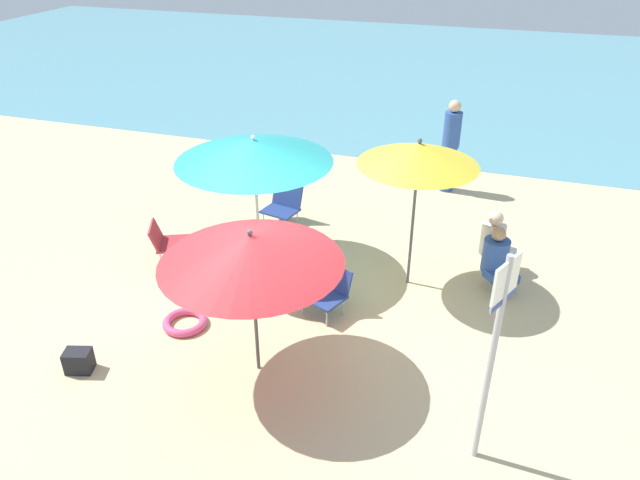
{
  "coord_description": "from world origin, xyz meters",
  "views": [
    {
      "loc": [
        2.42,
        -5.46,
        4.63
      ],
      "look_at": [
        0.3,
        1.12,
        0.7
      ],
      "focal_mm": 33.26,
      "sensor_mm": 36.0,
      "label": 1
    }
  ],
  "objects_px": {
    "umbrella_red": "(251,249)",
    "beach_chair_a": "(284,203)",
    "person_c": "(496,240)",
    "person_a": "(497,259)",
    "umbrella_yellow": "(419,154)",
    "person_b": "(450,146)",
    "umbrella_teal": "(254,151)",
    "beach_chair_b": "(166,240)",
    "beach_bag": "(79,361)",
    "swim_ring": "(185,322)",
    "warning_sign": "(495,337)",
    "beach_chair_c": "(328,289)"
  },
  "relations": [
    {
      "from": "person_c",
      "to": "umbrella_teal",
      "type": "bearing_deg",
      "value": -164.69
    },
    {
      "from": "person_a",
      "to": "warning_sign",
      "type": "bearing_deg",
      "value": -39.96
    },
    {
      "from": "umbrella_teal",
      "to": "person_a",
      "type": "height_order",
      "value": "umbrella_teal"
    },
    {
      "from": "umbrella_red",
      "to": "beach_bag",
      "type": "relative_size",
      "value": 6.61
    },
    {
      "from": "beach_chair_b",
      "to": "beach_bag",
      "type": "height_order",
      "value": "beach_chair_b"
    },
    {
      "from": "umbrella_red",
      "to": "beach_chair_a",
      "type": "height_order",
      "value": "umbrella_red"
    },
    {
      "from": "umbrella_teal",
      "to": "person_c",
      "type": "distance_m",
      "value": 3.63
    },
    {
      "from": "swim_ring",
      "to": "beach_chair_b",
      "type": "bearing_deg",
      "value": 127.34
    },
    {
      "from": "beach_chair_b",
      "to": "person_c",
      "type": "distance_m",
      "value": 4.77
    },
    {
      "from": "person_a",
      "to": "umbrella_yellow",
      "type": "bearing_deg",
      "value": -117.84
    },
    {
      "from": "warning_sign",
      "to": "beach_chair_c",
      "type": "bearing_deg",
      "value": 163.89
    },
    {
      "from": "umbrella_yellow",
      "to": "beach_chair_c",
      "type": "bearing_deg",
      "value": -132.07
    },
    {
      "from": "beach_chair_a",
      "to": "person_c",
      "type": "distance_m",
      "value": 3.43
    },
    {
      "from": "person_b",
      "to": "umbrella_teal",
      "type": "bearing_deg",
      "value": -145.62
    },
    {
      "from": "person_a",
      "to": "beach_chair_c",
      "type": "bearing_deg",
      "value": -99.06
    },
    {
      "from": "beach_chair_c",
      "to": "beach_bag",
      "type": "height_order",
      "value": "beach_chair_c"
    },
    {
      "from": "person_c",
      "to": "umbrella_yellow",
      "type": "bearing_deg",
      "value": -145.45
    },
    {
      "from": "beach_chair_c",
      "to": "person_b",
      "type": "relative_size",
      "value": 0.4
    },
    {
      "from": "umbrella_yellow",
      "to": "beach_bag",
      "type": "bearing_deg",
      "value": -137.73
    },
    {
      "from": "person_c",
      "to": "beach_chair_b",
      "type": "bearing_deg",
      "value": -164.44
    },
    {
      "from": "umbrella_teal",
      "to": "person_b",
      "type": "height_order",
      "value": "umbrella_teal"
    },
    {
      "from": "umbrella_yellow",
      "to": "beach_chair_b",
      "type": "bearing_deg",
      "value": -171.91
    },
    {
      "from": "beach_bag",
      "to": "person_a",
      "type": "bearing_deg",
      "value": 36.05
    },
    {
      "from": "person_b",
      "to": "person_c",
      "type": "xyz_separation_m",
      "value": [
        0.99,
        -2.56,
        -0.39
      ]
    },
    {
      "from": "beach_chair_c",
      "to": "person_c",
      "type": "bearing_deg",
      "value": 153.68
    },
    {
      "from": "beach_bag",
      "to": "beach_chair_c",
      "type": "bearing_deg",
      "value": 39.85
    },
    {
      "from": "umbrella_red",
      "to": "person_b",
      "type": "relative_size",
      "value": 1.14
    },
    {
      "from": "umbrella_red",
      "to": "person_c",
      "type": "bearing_deg",
      "value": 51.46
    },
    {
      "from": "beach_chair_a",
      "to": "umbrella_yellow",
      "type": "bearing_deg",
      "value": 75.54
    },
    {
      "from": "umbrella_yellow",
      "to": "umbrella_red",
      "type": "distance_m",
      "value": 2.64
    },
    {
      "from": "person_a",
      "to": "person_c",
      "type": "relative_size",
      "value": 0.99
    },
    {
      "from": "person_b",
      "to": "person_a",
      "type": "bearing_deg",
      "value": -93.01
    },
    {
      "from": "umbrella_yellow",
      "to": "beach_chair_c",
      "type": "distance_m",
      "value": 2.05
    },
    {
      "from": "person_b",
      "to": "person_c",
      "type": "bearing_deg",
      "value": -90.69
    },
    {
      "from": "person_a",
      "to": "warning_sign",
      "type": "xyz_separation_m",
      "value": [
        0.01,
        -3.02,
        0.98
      ]
    },
    {
      "from": "person_c",
      "to": "umbrella_red",
      "type": "bearing_deg",
      "value": -128.06
    },
    {
      "from": "umbrella_teal",
      "to": "swim_ring",
      "type": "height_order",
      "value": "umbrella_teal"
    },
    {
      "from": "warning_sign",
      "to": "person_c",
      "type": "bearing_deg",
      "value": 116.36
    },
    {
      "from": "umbrella_red",
      "to": "person_a",
      "type": "xyz_separation_m",
      "value": [
        2.45,
        2.52,
        -1.12
      ]
    },
    {
      "from": "beach_chair_a",
      "to": "person_b",
      "type": "distance_m",
      "value": 3.24
    },
    {
      "from": "person_b",
      "to": "warning_sign",
      "type": "relative_size",
      "value": 0.75
    },
    {
      "from": "umbrella_yellow",
      "to": "beach_chair_a",
      "type": "relative_size",
      "value": 3.14
    },
    {
      "from": "warning_sign",
      "to": "beach_chair_b",
      "type": "bearing_deg",
      "value": 179.38
    },
    {
      "from": "beach_chair_b",
      "to": "umbrella_teal",
      "type": "bearing_deg",
      "value": -8.54
    },
    {
      "from": "person_c",
      "to": "warning_sign",
      "type": "bearing_deg",
      "value": -88.49
    },
    {
      "from": "beach_chair_a",
      "to": "person_b",
      "type": "bearing_deg",
      "value": 144.15
    },
    {
      "from": "umbrella_teal",
      "to": "umbrella_yellow",
      "type": "height_order",
      "value": "umbrella_yellow"
    },
    {
      "from": "umbrella_red",
      "to": "beach_chair_b",
      "type": "relative_size",
      "value": 2.85
    },
    {
      "from": "person_b",
      "to": "swim_ring",
      "type": "relative_size",
      "value": 3.02
    },
    {
      "from": "beach_chair_a",
      "to": "swim_ring",
      "type": "height_order",
      "value": "beach_chair_a"
    }
  ]
}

